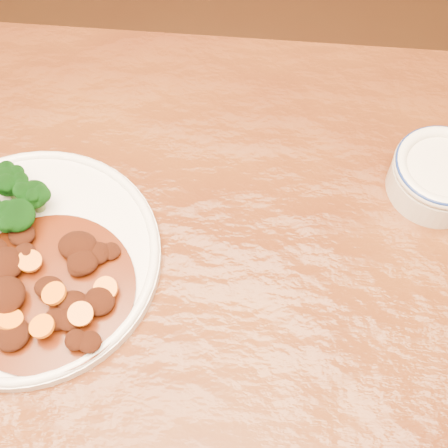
{
  "coord_description": "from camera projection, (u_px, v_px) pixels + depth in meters",
  "views": [
    {
      "loc": [
        0.12,
        -0.23,
        1.39
      ],
      "look_at": [
        0.09,
        0.13,
        0.77
      ],
      "focal_mm": 50.0,
      "sensor_mm": 36.0,
      "label": 1
    }
  ],
  "objects": [
    {
      "name": "dinner_plate",
      "position": [
        29.0,
        259.0,
        0.7
      ],
      "size": [
        0.3,
        0.3,
        0.02
      ],
      "rotation": [
        0.0,
        0.0,
        -0.37
      ],
      "color": "silver",
      "rests_on": "dining_table"
    },
    {
      "name": "dip_bowl",
      "position": [
        440.0,
        175.0,
        0.74
      ],
      "size": [
        0.12,
        0.12,
        0.05
      ],
      "rotation": [
        0.0,
        0.0,
        0.15
      ],
      "color": "beige",
      "rests_on": "dining_table"
    },
    {
      "name": "mince_stew",
      "position": [
        45.0,
        285.0,
        0.67
      ],
      "size": [
        0.19,
        0.19,
        0.03
      ],
      "color": "#4F1708",
      "rests_on": "dinner_plate"
    },
    {
      "name": "dining_table",
      "position": [
        140.0,
        352.0,
        0.74
      ],
      "size": [
        1.51,
        0.91,
        0.75
      ],
      "rotation": [
        0.0,
        0.0,
        0.01
      ],
      "color": "#5A2D10",
      "rests_on": "ground"
    }
  ]
}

